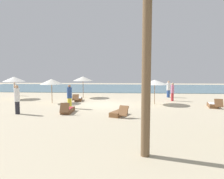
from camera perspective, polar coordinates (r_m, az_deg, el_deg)
ground_plane at (r=16.47m, az=-2.56°, el=-4.41°), size 60.00×60.00×0.00m
ocean_water at (r=33.29m, az=0.76°, el=0.52°), size 48.00×16.00×0.06m
umbrella_0 at (r=17.01m, az=12.03°, el=2.06°), size 2.17×2.17×2.04m
umbrella_1 at (r=22.18m, az=-26.03°, el=2.65°), size 2.12×2.12×2.21m
umbrella_2 at (r=18.10m, az=-16.75°, el=2.16°), size 1.95×1.95×2.08m
umbrella_3 at (r=21.15m, az=-8.23°, el=3.07°), size 2.06×2.06×2.21m
lounger_0 at (r=18.95m, az=-9.55°, el=-2.67°), size 0.81×1.77×0.67m
lounger_1 at (r=17.21m, az=26.70°, el=-3.94°), size 0.95×1.75×0.72m
lounger_2 at (r=12.52m, az=2.05°, el=-6.67°), size 1.21×1.75×0.72m
lounger_4 at (r=13.73m, az=-12.47°, el=-5.71°), size 0.61×1.64×0.75m
person_0 at (r=21.96m, az=15.70°, el=0.12°), size 0.43×0.43×1.75m
person_2 at (r=19.41m, az=16.75°, el=-0.59°), size 0.39×0.39×1.69m
person_3 at (r=14.25m, az=-25.31°, el=-2.50°), size 0.45×0.45×1.88m
person_4 at (r=25.13m, az=-25.80°, el=0.43°), size 0.43×0.43×1.73m
person_5 at (r=15.20m, az=-11.96°, el=-1.93°), size 0.43×0.43×1.77m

